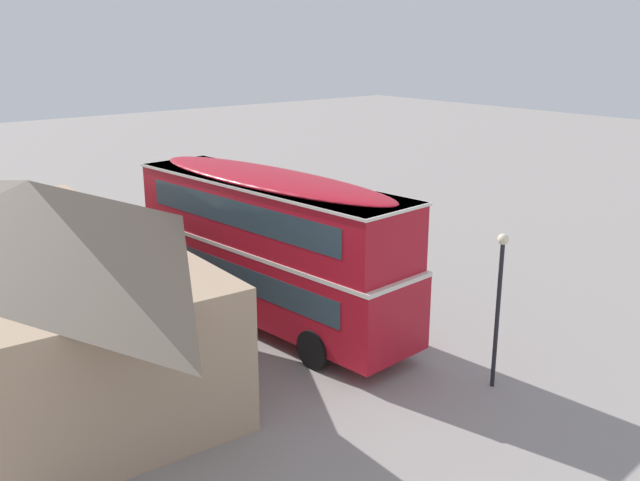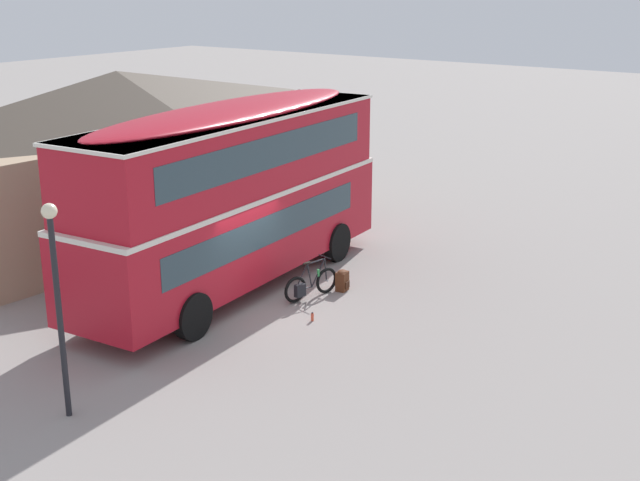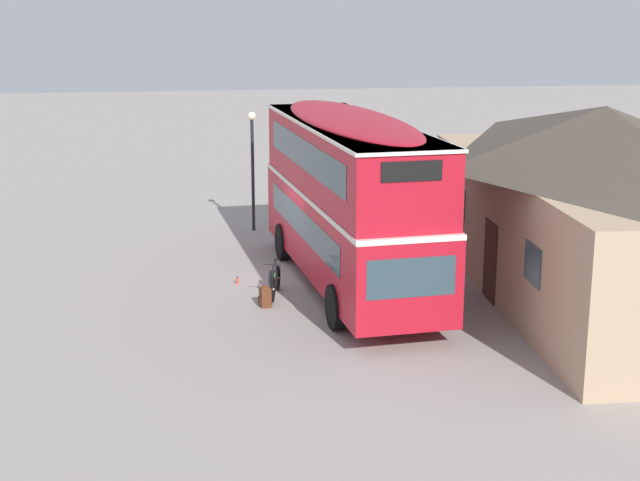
# 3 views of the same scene
# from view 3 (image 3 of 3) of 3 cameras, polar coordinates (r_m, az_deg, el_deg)

# --- Properties ---
(ground_plane) EXTENTS (120.00, 120.00, 0.00)m
(ground_plane) POSITION_cam_3_polar(r_m,az_deg,el_deg) (26.45, -1.41, -2.35)
(ground_plane) COLOR gray
(double_decker_bus) EXTENTS (10.61, 3.38, 4.79)m
(double_decker_bus) POSITION_cam_3_polar(r_m,az_deg,el_deg) (25.05, 1.78, 2.94)
(double_decker_bus) COLOR black
(double_decker_bus) RESTS_ON ground
(touring_bicycle) EXTENTS (1.68, 0.57, 1.01)m
(touring_bicycle) POSITION_cam_3_polar(r_m,az_deg,el_deg) (24.90, -2.80, -2.54)
(touring_bicycle) COLOR black
(touring_bicycle) RESTS_ON ground
(backpack_on_ground) EXTENTS (0.35, 0.35, 0.56)m
(backpack_on_ground) POSITION_cam_3_polar(r_m,az_deg,el_deg) (24.00, -3.38, -3.40)
(backpack_on_ground) COLOR #592D19
(backpack_on_ground) RESTS_ON ground
(water_bottle_red_squeeze) EXTENTS (0.07, 0.07, 0.21)m
(water_bottle_red_squeeze) POSITION_cam_3_polar(r_m,az_deg,el_deg) (26.00, -5.08, -2.47)
(water_bottle_red_squeeze) COLOR #D84C33
(water_bottle_red_squeeze) RESTS_ON ground
(pub_building) EXTENTS (14.06, 6.80, 5.06)m
(pub_building) POSITION_cam_3_polar(r_m,az_deg,el_deg) (25.28, 16.74, 2.30)
(pub_building) COLOR tan
(pub_building) RESTS_ON ground
(street_lamp) EXTENTS (0.28, 0.28, 4.07)m
(street_lamp) POSITION_cam_3_polar(r_m,az_deg,el_deg) (31.65, -4.15, 5.14)
(street_lamp) COLOR black
(street_lamp) RESTS_ON ground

